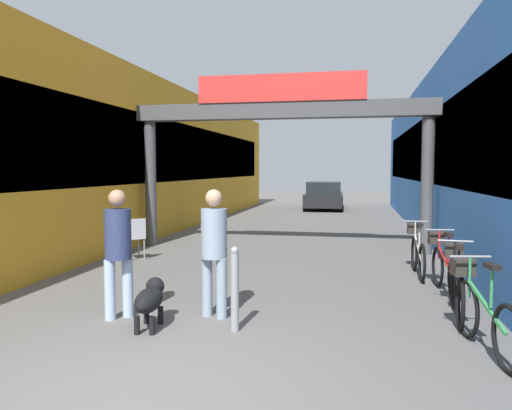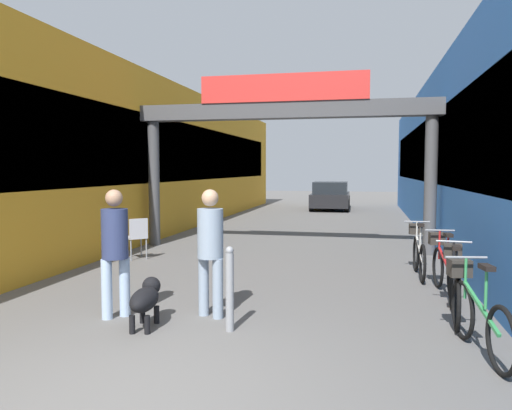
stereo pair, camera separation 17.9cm
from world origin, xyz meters
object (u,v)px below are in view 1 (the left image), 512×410
(bicycle_red_third, at_px, (444,265))
(bollard_post_metal, at_px, (235,288))
(pedestrian_companion, at_px, (214,245))
(bicycle_silver_farthest, at_px, (417,251))
(dog_on_leash, at_px, (150,299))
(bicycle_black_second, at_px, (456,283))
(cafe_chair_aluminium_nearer, at_px, (135,235))
(bicycle_green_nearest, at_px, (481,310))
(parked_car_black, at_px, (324,196))
(pedestrian_with_dog, at_px, (118,245))

(bicycle_red_third, bearing_deg, bollard_post_metal, -138.60)
(pedestrian_companion, xyz_separation_m, bicycle_silver_farthest, (2.93, 3.25, -0.53))
(dog_on_leash, relative_size, bicycle_black_second, 0.48)
(bicycle_red_third, distance_m, bicycle_silver_farthest, 1.33)
(dog_on_leash, height_order, bicycle_silver_farthest, bicycle_silver_farthest)
(bicycle_black_second, distance_m, cafe_chair_aluminium_nearer, 6.66)
(bicycle_black_second, distance_m, bollard_post_metal, 2.97)
(pedestrian_companion, relative_size, bicycle_black_second, 1.00)
(bicycle_green_nearest, xyz_separation_m, parked_car_black, (-2.82, 18.58, 0.21))
(bicycle_silver_farthest, distance_m, parked_car_black, 14.96)
(bicycle_silver_farthest, xyz_separation_m, bollard_post_metal, (-2.53, -3.76, 0.09))
(bollard_post_metal, bearing_deg, parked_car_black, 90.22)
(pedestrian_with_dog, height_order, bicycle_black_second, pedestrian_with_dog)
(bicycle_green_nearest, relative_size, parked_car_black, 0.42)
(pedestrian_companion, xyz_separation_m, bicycle_red_third, (3.18, 1.94, -0.53))
(pedestrian_with_dog, xyz_separation_m, bicycle_silver_farthest, (4.14, 3.55, -0.53))
(pedestrian_companion, bearing_deg, bollard_post_metal, -51.75)
(bicycle_red_third, relative_size, parked_car_black, 0.42)
(bicycle_green_nearest, distance_m, parked_car_black, 18.79)
(dog_on_leash, distance_m, cafe_chair_aluminium_nearer, 4.77)
(pedestrian_with_dog, distance_m, bicycle_red_third, 4.95)
(bicycle_black_second, height_order, bollard_post_metal, bollard_post_metal)
(dog_on_leash, bearing_deg, cafe_chair_aluminium_nearer, 117.06)
(bicycle_green_nearest, distance_m, bicycle_red_third, 2.54)
(pedestrian_companion, height_order, bicycle_red_third, pedestrian_companion)
(pedestrian_with_dog, relative_size, bollard_post_metal, 1.64)
(bicycle_green_nearest, height_order, bicycle_red_third, same)
(bollard_post_metal, distance_m, parked_car_black, 18.49)
(bicycle_silver_farthest, distance_m, cafe_chair_aluminium_nearer, 5.77)
(pedestrian_with_dog, height_order, pedestrian_companion, same)
(bicycle_black_second, xyz_separation_m, bicycle_red_third, (0.05, 1.28, 0.00))
(pedestrian_with_dog, distance_m, bollard_post_metal, 1.68)
(bicycle_green_nearest, xyz_separation_m, cafe_chair_aluminium_nearer, (-5.96, 4.26, 0.10))
(pedestrian_companion, bearing_deg, parked_car_black, 88.95)
(cafe_chair_aluminium_nearer, relative_size, parked_car_black, 0.22)
(bicycle_green_nearest, distance_m, bicycle_black_second, 1.26)
(bicycle_red_third, bearing_deg, parked_car_black, 100.09)
(pedestrian_companion, relative_size, parked_car_black, 0.42)
(bicycle_green_nearest, distance_m, bollard_post_metal, 2.75)
(bollard_post_metal, distance_m, cafe_chair_aluminium_nearer, 5.27)
(bicycle_green_nearest, height_order, bicycle_silver_farthest, same)
(bollard_post_metal, height_order, cafe_chair_aluminium_nearer, bollard_post_metal)
(bicycle_red_third, relative_size, bollard_post_metal, 1.64)
(pedestrian_companion, relative_size, bicycle_red_third, 1.00)
(pedestrian_with_dog, relative_size, bicycle_black_second, 1.00)
(bicycle_silver_farthest, height_order, parked_car_black, parked_car_black)
(parked_car_black, bearing_deg, bicycle_silver_farthest, -79.97)
(bicycle_red_third, relative_size, cafe_chair_aluminium_nearer, 1.90)
(bicycle_silver_farthest, bearing_deg, pedestrian_companion, -132.06)
(bicycle_black_second, xyz_separation_m, cafe_chair_aluminium_nearer, (-5.95, 3.00, 0.10))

